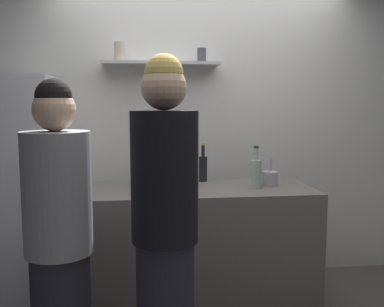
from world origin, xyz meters
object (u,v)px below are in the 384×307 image
at_px(refrigerator, 13,192).
at_px(person_blonde, 165,231).
at_px(baking_pan, 160,188).
at_px(wine_bottle_dark_glass, 203,167).
at_px(wine_bottle_pale_glass, 256,172).
at_px(water_bottle_plastic, 189,174).
at_px(wine_bottle_green_glass, 139,170).
at_px(person_grey_hoodie, 59,245).
at_px(utensil_holder, 270,178).

distance_m(refrigerator, person_blonde, 1.61).
height_order(baking_pan, wine_bottle_dark_glass, wine_bottle_dark_glass).
distance_m(wine_bottle_pale_glass, water_bottle_plastic, 0.48).
relative_size(wine_bottle_green_glass, person_blonde, 0.19).
height_order(wine_bottle_green_glass, person_grey_hoodie, person_grey_hoodie).
bearing_deg(refrigerator, wine_bottle_pale_glass, -11.64).
xyz_separation_m(refrigerator, person_blonde, (1.08, -1.20, 0.02)).
bearing_deg(person_grey_hoodie, baking_pan, 53.39).
distance_m(baking_pan, water_bottle_plastic, 0.26).
relative_size(refrigerator, person_grey_hoodie, 1.05).
bearing_deg(baking_pan, wine_bottle_dark_glass, 44.88).
xyz_separation_m(refrigerator, wine_bottle_pale_glass, (1.78, -0.37, 0.17)).
bearing_deg(water_bottle_plastic, utensil_holder, 0.31).
xyz_separation_m(wine_bottle_green_glass, water_bottle_plastic, (0.36, -0.07, -0.03)).
height_order(wine_bottle_pale_glass, water_bottle_plastic, wine_bottle_pale_glass).
bearing_deg(water_bottle_plastic, baking_pan, -149.64).
bearing_deg(wine_bottle_pale_glass, wine_bottle_green_glass, 170.66).
relative_size(utensil_holder, wine_bottle_dark_glass, 0.74).
distance_m(refrigerator, utensil_holder, 1.93).
xyz_separation_m(water_bottle_plastic, person_grey_hoodie, (-0.76, -0.86, -0.21)).
relative_size(wine_bottle_pale_glass, water_bottle_plastic, 1.37).
distance_m(water_bottle_plastic, person_blonde, 0.95).
bearing_deg(water_bottle_plastic, person_grey_hoodie, -131.44).
height_order(refrigerator, person_blonde, person_blonde).
height_order(utensil_holder, person_grey_hoodie, person_grey_hoodie).
distance_m(wine_bottle_dark_glass, person_blonde, 1.20).
bearing_deg(baking_pan, wine_bottle_green_glass, 125.91).
xyz_separation_m(wine_bottle_green_glass, wine_bottle_pale_glass, (0.83, -0.14, -0.01)).
relative_size(wine_bottle_dark_glass, water_bottle_plastic, 1.35).
height_order(refrigerator, wine_bottle_pale_glass, refrigerator).
distance_m(wine_bottle_dark_glass, person_grey_hoodie, 1.43).
height_order(wine_bottle_green_glass, wine_bottle_pale_glass, wine_bottle_green_glass).
relative_size(baking_pan, person_grey_hoodie, 0.21).
bearing_deg(wine_bottle_pale_glass, water_bottle_plastic, 171.50).
bearing_deg(wine_bottle_green_glass, utensil_holder, -3.75).
bearing_deg(utensil_holder, baking_pan, -170.89).
bearing_deg(person_blonde, utensil_holder, -134.94).
bearing_deg(wine_bottle_green_glass, refrigerator, 166.35).
distance_m(baking_pan, wine_bottle_pale_glass, 0.70).
bearing_deg(wine_bottle_green_glass, baking_pan, -54.09).
bearing_deg(wine_bottle_green_glass, wine_bottle_dark_glass, 17.74).
distance_m(utensil_holder, wine_bottle_pale_glass, 0.16).
bearing_deg(utensil_holder, wine_bottle_green_glass, 176.25).
xyz_separation_m(wine_bottle_dark_glass, person_grey_hoodie, (-0.90, -1.09, -0.22)).
bearing_deg(wine_bottle_dark_glass, refrigerator, 177.19).
xyz_separation_m(wine_bottle_pale_glass, person_blonde, (-0.70, -0.84, -0.15)).
distance_m(wine_bottle_green_glass, person_blonde, 1.00).
bearing_deg(water_bottle_plastic, wine_bottle_pale_glass, -8.50).
xyz_separation_m(wine_bottle_pale_glass, water_bottle_plastic, (-0.47, 0.07, -0.01)).
bearing_deg(wine_bottle_dark_glass, baking_pan, -135.12).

